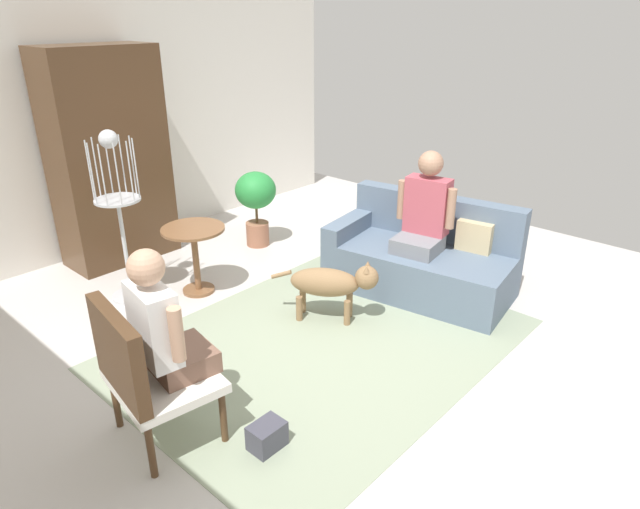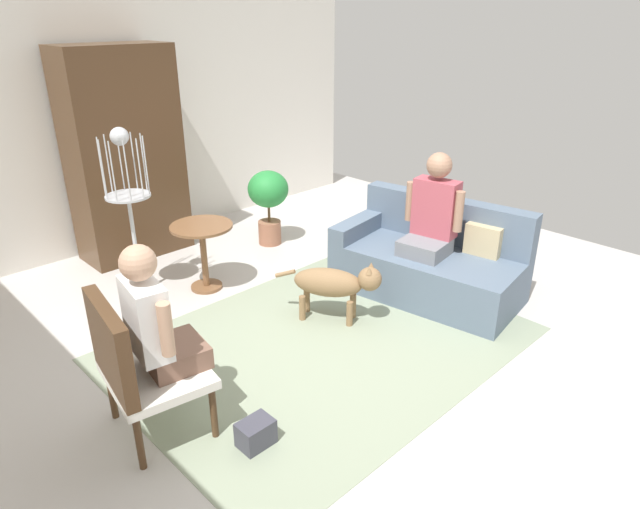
% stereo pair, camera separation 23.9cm
% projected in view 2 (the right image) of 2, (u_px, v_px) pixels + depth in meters
% --- Properties ---
extents(ground_plane, '(7.43, 7.43, 0.00)m').
position_uv_depth(ground_plane, '(322.00, 342.00, 4.50)').
color(ground_plane, beige).
extents(back_wall, '(6.52, 0.12, 2.77)m').
position_uv_depth(back_wall, '(119.00, 118.00, 6.02)').
color(back_wall, silver).
rests_on(back_wall, ground).
extents(area_rug, '(3.09, 2.35, 0.01)m').
position_uv_depth(area_rug, '(323.00, 343.00, 4.48)').
color(area_rug, gray).
rests_on(area_rug, ground).
extents(couch, '(1.10, 1.79, 0.86)m').
position_uv_depth(couch, '(428.00, 261.00, 5.21)').
color(couch, slate).
rests_on(couch, ground).
extents(armchair, '(0.66, 0.73, 0.95)m').
position_uv_depth(armchair, '(134.00, 362.00, 3.31)').
color(armchair, '#4C331E').
rests_on(armchair, ground).
extents(person_on_couch, '(0.50, 0.55, 0.90)m').
position_uv_depth(person_on_couch, '(433.00, 213.00, 4.97)').
color(person_on_couch, slate).
extents(person_on_armchair, '(0.47, 0.52, 0.84)m').
position_uv_depth(person_on_armchair, '(154.00, 321.00, 3.29)').
color(person_on_armchair, brown).
extents(round_end_table, '(0.58, 0.58, 0.65)m').
position_uv_depth(round_end_table, '(203.00, 244.00, 5.20)').
color(round_end_table, brown).
rests_on(round_end_table, ground).
extents(dog, '(0.55, 0.81, 0.55)m').
position_uv_depth(dog, '(335.00, 283.00, 4.70)').
color(dog, olive).
rests_on(dog, ground).
extents(bird_cage_stand, '(0.39, 0.39, 1.56)m').
position_uv_depth(bird_cage_stand, '(130.00, 212.00, 4.99)').
color(bird_cage_stand, silver).
rests_on(bird_cage_stand, ground).
extents(potted_plant, '(0.45, 0.45, 0.85)m').
position_uv_depth(potted_plant, '(268.00, 197.00, 6.19)').
color(potted_plant, '#996047').
rests_on(potted_plant, ground).
extents(armoire_cabinet, '(1.10, 0.56, 2.17)m').
position_uv_depth(armoire_cabinet, '(125.00, 155.00, 5.76)').
color(armoire_cabinet, '#4C331E').
rests_on(armoire_cabinet, ground).
extents(handbag, '(0.22, 0.16, 0.17)m').
position_uv_depth(handbag, '(256.00, 433.00, 3.41)').
color(handbag, '#3F3F4C').
rests_on(handbag, ground).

